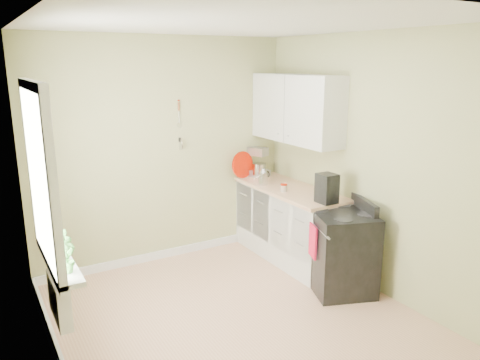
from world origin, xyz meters
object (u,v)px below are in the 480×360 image
kettle (263,177)px  stove (341,250)px  stand_mixer (255,162)px  coffee_maker (327,189)px

kettle → stove: bearing=-81.3°
stove → stand_mixer: size_ratio=2.29×
kettle → coffee_maker: (0.17, -0.99, 0.05)m
stove → coffee_maker: (-0.02, 0.25, 0.62)m
kettle → coffee_maker: size_ratio=0.63×
kettle → stand_mixer: bearing=68.9°
stand_mixer → kettle: stand_mixer is taller
stove → coffee_maker: 0.67m
coffee_maker → kettle: bearing=99.8°
coffee_maker → stand_mixer: bearing=89.8°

